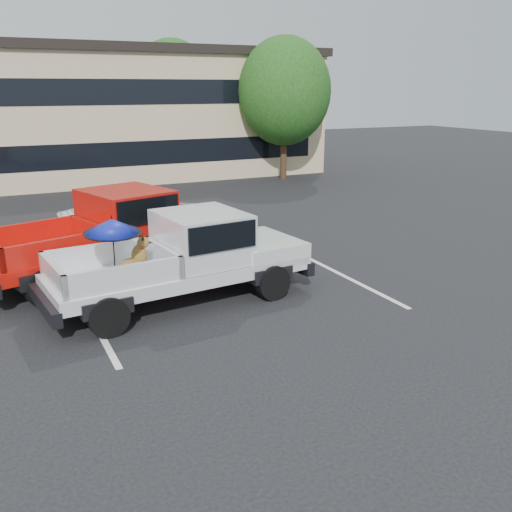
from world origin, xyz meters
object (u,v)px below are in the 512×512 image
object	(u,v)px
silver_sedan	(146,221)
silver_pickup	(192,252)
red_pickup	(121,228)
tree_right	(284,91)
tree_back	(172,87)

from	to	relation	value
silver_sedan	silver_pickup	bearing A→B (deg)	177.38
silver_pickup	red_pickup	size ratio (longest dim) A/B	0.91
silver_pickup	silver_sedan	bearing A→B (deg)	80.95
silver_sedan	tree_right	bearing A→B (deg)	-44.99
tree_right	red_pickup	world-z (taller)	tree_right
silver_sedan	tree_back	bearing A→B (deg)	-20.36
tree_back	red_pickup	xyz separation A→B (m)	(-7.72, -19.38, -3.31)
tree_right	red_pickup	distance (m)	15.94
red_pickup	silver_sedan	world-z (taller)	red_pickup
tree_right	silver_pickup	xyz separation A→B (m)	(-9.81, -13.97, -3.16)
tree_back	red_pickup	distance (m)	21.12
tree_back	silver_sedan	bearing A→B (deg)	-110.63
red_pickup	tree_right	bearing A→B (deg)	29.90
tree_back	silver_pickup	world-z (taller)	tree_back
tree_back	silver_sedan	world-z (taller)	tree_back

